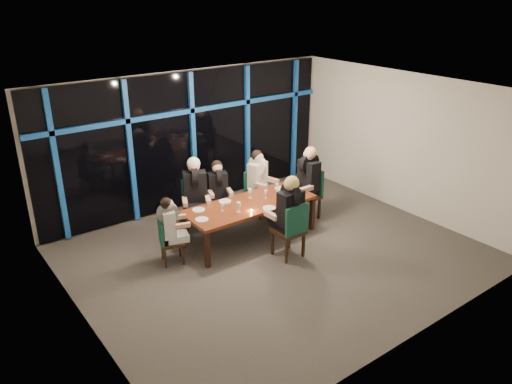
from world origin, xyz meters
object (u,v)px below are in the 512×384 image
Objects in this scene: chair_far_right at (256,190)px; diner_far_right at (259,174)px; diner_far_left at (195,185)px; diner_end_left at (170,220)px; water_pitcher at (284,192)px; chair_near_mid at (292,228)px; dining_table at (250,206)px; chair_far_left at (195,203)px; chair_end_right at (310,191)px; chair_far_mid at (217,199)px; diner_near_mid at (289,205)px; chair_end_left at (167,239)px; wine_bottle at (293,186)px; diner_end_right at (308,173)px; diner_far_mid at (218,184)px.

chair_far_right is 0.40m from diner_far_right.
diner_far_left is 1.21m from diner_end_left.
water_pitcher is at bearing -109.33° from diner_far_right.
chair_near_mid is at bearing -124.18° from diner_far_right.
chair_far_right is at bearing 47.56° from dining_table.
chair_end_right is at bearing 3.71° from chair_far_left.
dining_table is 1.08m from chair_near_mid.
diner_near_mid is (0.29, -1.93, 0.50)m from chair_far_mid.
diner_far_right is (0.80, 0.76, 0.27)m from dining_table.
chair_far_left is at bearing 90.00° from diner_far_left.
chair_far_left reaches higher than dining_table.
diner_far_right reaches higher than water_pitcher.
chair_end_right reaches higher than water_pitcher.
chair_near_mid is (1.88, -1.18, 0.12)m from chair_end_left.
wine_bottle is (-0.56, -0.11, 0.28)m from chair_end_right.
chair_far_right reaches higher than dining_table.
water_pitcher is (0.57, 0.83, -0.17)m from diner_near_mid.
diner_end_left is at bearing -115.37° from chair_far_left.
wine_bottle is at bearing -22.49° from chair_far_mid.
diner_far_left is at bearing -110.25° from diner_end_right.
diner_near_mid is at bearing -123.69° from chair_far_right.
diner_far_right reaches higher than chair_far_left.
dining_table is at bearing -76.45° from chair_end_left.
diner_far_mid reaches higher than chair_far_left.
dining_table is at bearing -177.14° from water_pitcher.
chair_far_mid reaches higher than dining_table.
diner_far_left reaches higher than diner_far_right.
wine_bottle reaches higher than chair_end_left.
chair_near_mid is (0.84, -1.97, 0.00)m from chair_far_left.
wine_bottle is (0.24, -0.84, -0.06)m from diner_far_right.
water_pitcher is (-0.07, -0.91, -0.09)m from diner_far_right.
diner_end_right reaches higher than chair_far_mid.
diner_near_mid is at bearing -39.39° from diner_far_left.
diner_far_left is (-0.59, -0.13, 0.50)m from chair_far_mid.
chair_far_left reaches higher than chair_far_mid.
chair_end_right is (1.73, -0.92, 0.07)m from chair_far_mid.
wine_bottle is (1.19, -0.95, -0.02)m from diner_far_mid.
diner_far_right is 0.87m from wine_bottle.
water_pitcher is (0.88, -1.03, -0.04)m from diner_far_mid.
diner_near_mid reaches higher than chair_far_left.
wine_bottle is at bearing -76.58° from chair_end_left.
chair_far_right is 2.56m from diner_end_left.
diner_near_mid is at bearing -134.27° from wine_bottle.
dining_table is 2.41× the size of chair_near_mid.
chair_near_mid is at bearing -61.91° from diner_far_mid.
diner_far_mid is 1.09× the size of diner_end_left.
diner_end_right is at bearing -10.50° from chair_far_mid.
chair_near_mid is 1.03× the size of diner_near_mid.
chair_end_right is 1.81m from diner_near_mid.
dining_table is at bearing -24.19° from diner_far_left.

